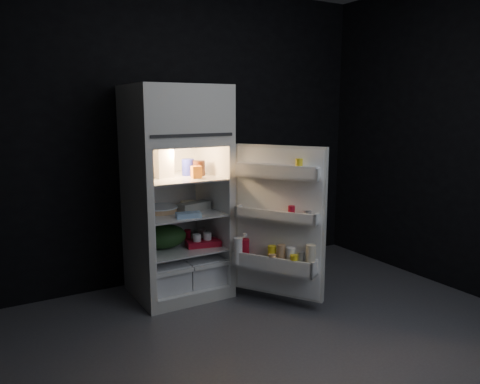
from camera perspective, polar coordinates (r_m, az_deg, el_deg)
floor at (r=3.28m, az=4.81°, el=-18.92°), size 4.00×3.40×0.00m
wall_back at (r=4.37m, az=-8.01°, el=6.89°), size 4.00×0.00×2.70m
wall_right at (r=4.36m, az=27.21°, el=5.85°), size 0.00×3.40×2.70m
refrigerator at (r=4.00m, az=-7.91°, el=0.90°), size 0.76×0.71×1.78m
fridge_door at (r=3.73m, az=4.68°, el=-4.02°), size 0.55×0.71×1.22m
milk_jug at (r=3.93m, az=-9.54°, el=3.49°), size 0.18×0.18×0.24m
mayo_jar at (r=4.04m, az=-6.35°, el=3.03°), size 0.13×0.13×0.14m
jam_jar at (r=4.00m, az=-5.01°, el=2.92°), size 0.12×0.12×0.13m
amber_bottle at (r=3.92m, az=-11.51°, el=3.26°), size 0.11×0.11×0.22m
small_carton at (r=3.86m, az=-5.34°, el=2.43°), size 0.09×0.07×0.10m
egg_carton at (r=4.04m, az=-5.61°, el=-1.75°), size 0.31×0.18×0.07m
pie at (r=4.02m, az=-9.73°, el=-2.16°), size 0.35×0.35×0.04m
flat_package at (r=3.80m, az=-6.30°, el=-2.79°), size 0.22×0.14×0.04m
wrapped_pkg at (r=4.22m, az=-6.31°, el=-1.42°), size 0.12×0.10×0.05m
produce_bag at (r=4.03m, az=-9.20°, el=-5.37°), size 0.42×0.37×0.20m
yogurt_tray at (r=4.06m, az=-4.50°, el=-6.21°), size 0.32×0.21×0.05m
small_can_red at (r=4.26m, az=-6.41°, el=-5.18°), size 0.06×0.06×0.09m
small_can_silver at (r=4.28m, az=-4.60°, el=-5.07°), size 0.09×0.09×0.09m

